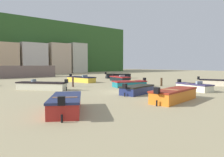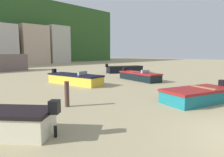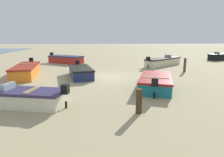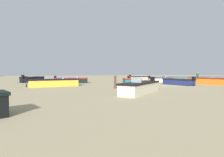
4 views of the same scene
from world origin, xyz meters
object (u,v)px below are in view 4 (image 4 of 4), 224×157
object	(u,v)px
boat_yellow_0	(54,83)
boat_teal_1	(130,81)
boat_black_5	(72,80)
boat_orange_9	(208,81)
boat_black_2	(33,79)
boat_cream_7	(141,87)
boat_cream_8	(139,78)
boat_navy_10	(178,82)
boat_cream_4	(161,80)
beach_walker_foreground	(198,76)
mooring_post_near_water	(115,82)
mooring_post_mid_beach	(130,79)

from	to	relation	value
boat_yellow_0	boat_teal_1	world-z (taller)	boat_yellow_0
boat_black_5	boat_orange_9	size ratio (longest dim) A/B	0.95
boat_black_2	boat_cream_7	size ratio (longest dim) A/B	1.00
boat_cream_8	boat_navy_10	world-z (taller)	boat_cream_8
boat_orange_9	boat_navy_10	distance (m)	4.28
boat_cream_4	boat_cream_8	bearing A→B (deg)	-165.89
boat_cream_4	boat_cream_7	world-z (taller)	boat_cream_7
boat_teal_1	boat_cream_8	xyz separation A→B (m)	(9.43, -6.48, 0.04)
boat_navy_10	boat_yellow_0	bearing A→B (deg)	155.79
beach_walker_foreground	boat_black_2	bearing A→B (deg)	78.76
boat_teal_1	boat_cream_4	size ratio (longest dim) A/B	1.03
boat_cream_8	boat_orange_9	distance (m)	13.90
boat_orange_9	boat_cream_8	bearing A→B (deg)	90.73
boat_cream_8	mooring_post_near_water	xyz separation A→B (m)	(-14.60, 10.62, 0.20)
boat_cream_8	beach_walker_foreground	distance (m)	11.56
boat_cream_4	boat_black_5	world-z (taller)	boat_black_5
boat_black_5	boat_cream_8	world-z (taller)	boat_cream_8
boat_orange_9	boat_navy_10	size ratio (longest dim) A/B	1.26
boat_yellow_0	boat_orange_9	size ratio (longest dim) A/B	1.07
boat_cream_7	beach_walker_foreground	distance (m)	24.89
boat_cream_8	mooring_post_near_water	distance (m)	18.06
boat_yellow_0	boat_cream_4	size ratio (longest dim) A/B	1.34
boat_navy_10	mooring_post_mid_beach	world-z (taller)	boat_navy_10
boat_navy_10	beach_walker_foreground	xyz separation A→B (m)	(8.45, -12.30, 0.57)
mooring_post_mid_beach	beach_walker_foreground	distance (m)	15.32
boat_navy_10	beach_walker_foreground	bearing A→B (deg)	21.44
boat_teal_1	mooring_post_mid_beach	world-z (taller)	boat_teal_1
boat_yellow_0	boat_cream_4	xyz separation A→B (m)	(3.27, -16.33, -0.04)
boat_orange_9	boat_black_5	bearing A→B (deg)	141.14
boat_cream_7	boat_orange_9	world-z (taller)	boat_orange_9
boat_cream_4	beach_walker_foreground	size ratio (longest dim) A/B	2.51
boat_yellow_0	mooring_post_near_water	size ratio (longest dim) A/B	4.48
boat_black_2	boat_cream_4	distance (m)	20.73
boat_black_5	boat_navy_10	bearing A→B (deg)	68.53
boat_black_5	boat_cream_7	world-z (taller)	boat_cream_7
boat_yellow_0	boat_black_2	distance (m)	10.67
boat_black_2	boat_orange_9	world-z (taller)	boat_black_2
boat_black_2	beach_walker_foreground	size ratio (longest dim) A/B	3.01
boat_cream_7	boat_navy_10	bearing A→B (deg)	-95.92
boat_orange_9	beach_walker_foreground	world-z (taller)	beach_walker_foreground
boat_cream_4	beach_walker_foreground	xyz separation A→B (m)	(2.33, -10.37, 0.57)
boat_teal_1	boat_navy_10	xyz separation A→B (m)	(-3.64, -4.75, 0.02)
boat_cream_8	boat_navy_10	xyz separation A→B (m)	(-13.07, 1.72, -0.02)
boat_black_5	boat_cream_4	bearing A→B (deg)	94.36
boat_cream_7	boat_teal_1	bearing A→B (deg)	-60.63
boat_black_2	mooring_post_near_water	xyz separation A→B (m)	(-14.55, -8.71, 0.16)
boat_cream_4	boat_cream_8	xyz separation A→B (m)	(6.95, 0.21, 0.03)
boat_cream_7	boat_cream_8	xyz separation A→B (m)	(18.53, -10.05, -0.01)
boat_black_2	mooring_post_near_water	distance (m)	16.96
boat_black_5	mooring_post_near_water	bearing A→B (deg)	30.57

